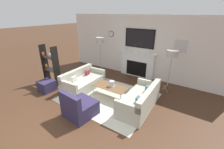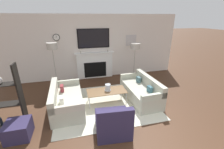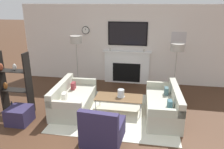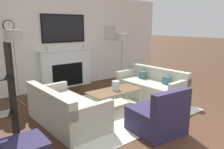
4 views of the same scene
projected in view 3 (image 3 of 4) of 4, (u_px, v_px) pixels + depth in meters
The scene contains 11 objects.
fireplace_wall at pixel (127, 48), 7.59m from camera, with size 7.58×0.28×2.70m.
area_rug at pixel (117, 112), 5.76m from camera, with size 3.01×2.51×0.01m.
couch_left at pixel (73, 100), 5.87m from camera, with size 0.93×1.73×0.73m.
couch_right at pixel (164, 106), 5.47m from camera, with size 0.85×1.78×0.76m.
armchair at pixel (103, 130), 4.48m from camera, with size 0.86×0.86×0.82m.
coffee_table at pixel (119, 98), 5.68m from camera, with size 1.22×0.58×0.41m.
hurricane_candle at pixel (121, 94), 5.67m from camera, with size 0.20×0.20×0.20m.
floor_lamp_left at pixel (76, 40), 7.02m from camera, with size 0.37×0.37×1.74m.
floor_lamp_right at pixel (177, 48), 6.54m from camera, with size 0.40×0.40×1.59m.
shelf_unit at pixel (15, 84), 5.55m from camera, with size 0.78×0.28×1.61m.
ottoman at pixel (20, 115), 5.20m from camera, with size 0.52×0.52×0.40m.
Camera 3 is at (0.76, -2.97, 2.77)m, focal length 35.00 mm.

